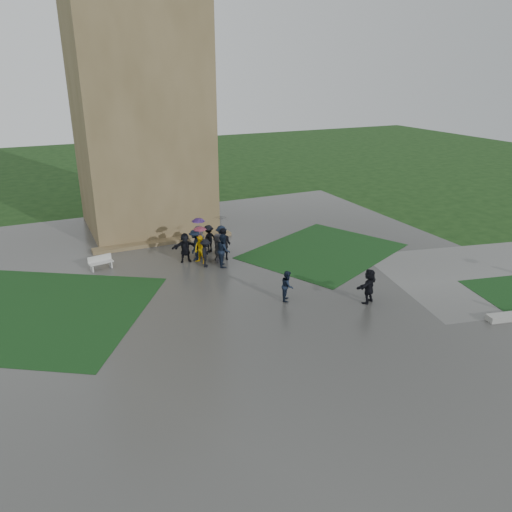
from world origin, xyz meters
name	(u,v)px	position (x,y,z in m)	size (l,w,h in m)	color
ground	(225,312)	(0.00, 0.00, 0.00)	(120.00, 120.00, 0.00)	black
plaza	(210,295)	(0.00, 2.00, 0.01)	(34.00, 34.00, 0.02)	#353533
lawn_inset_left	(24,311)	(-8.50, 4.00, 0.03)	(11.00, 9.00, 0.01)	black
lawn_inset_right	(323,251)	(8.50, 5.00, 0.03)	(9.00, 7.00, 0.01)	black
tower	(138,94)	(0.00, 15.00, 9.00)	(8.00, 8.00, 18.00)	brown
tower_plinth	(164,242)	(0.00, 10.60, 0.13)	(9.00, 0.80, 0.22)	brown
bench	(101,262)	(-4.39, 7.84, 0.42)	(1.39, 0.66, 0.78)	#B3B3AE
visitor_cluster	(208,243)	(1.59, 6.68, 1.04)	(3.59, 3.54, 2.46)	black
pedestrian_mid	(287,286)	(3.22, -0.11, 0.78)	(0.74, 0.42, 1.52)	black
pedestrian_near	(369,286)	(6.63, -1.97, 0.88)	(1.60, 0.57, 1.72)	black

